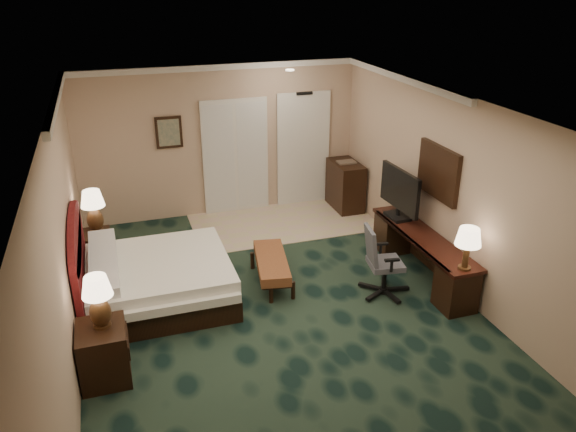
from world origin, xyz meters
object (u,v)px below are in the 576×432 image
object	(u,v)px
lamp_near	(99,302)
minibar	(345,186)
nightstand_far	(97,249)
tv	(399,194)
desk	(421,256)
desk_chair	(386,261)
bed_bench	(272,270)
nightstand_near	(104,353)
bed	(160,281)
lamp_far	(94,211)

from	to	relation	value
lamp_near	minibar	distance (m)	5.73
nightstand_far	lamp_near	world-z (taller)	lamp_near
tv	nightstand_far	bearing A→B (deg)	162.88
desk	tv	world-z (taller)	tv
minibar	desk_chair	bearing A→B (deg)	-103.16
desk_chair	minibar	world-z (taller)	desk_chair
bed_bench	lamp_near	bearing A→B (deg)	-139.40
desk	desk_chair	distance (m)	0.78
minibar	nightstand_far	bearing A→B (deg)	-168.21
nightstand_near	bed	bearing A→B (deg)	62.12
nightstand_near	nightstand_far	xyz separation A→B (m)	(-0.04, 2.73, -0.05)
nightstand_near	lamp_far	size ratio (longest dim) A/B	0.99
nightstand_far	desk	bearing A→B (deg)	-22.01
bed	desk_chair	distance (m)	3.08
lamp_far	desk_chair	world-z (taller)	lamp_far
lamp_far	tv	xyz separation A→B (m)	(4.41, -1.19, 0.18)
tv	minibar	size ratio (longest dim) A/B	1.12
lamp_near	desk	size ratio (longest dim) A/B	0.26
lamp_near	desk_chair	xyz separation A→B (m)	(3.70, 0.61, -0.44)
tv	desk_chair	world-z (taller)	tv
lamp_far	desk	distance (m)	4.87
lamp_far	nightstand_near	bearing A→B (deg)	-89.79
nightstand_far	lamp_far	world-z (taller)	lamp_far
lamp_near	desk	world-z (taller)	lamp_near
bed_bench	desk_chair	world-z (taller)	desk_chair
nightstand_near	desk	distance (m)	4.55
lamp_near	desk	bearing A→B (deg)	11.10
lamp_near	desk_chair	distance (m)	3.78
desk	tv	distance (m)	1.00
desk	desk_chair	size ratio (longest dim) A/B	2.26
lamp_far	bed	bearing A→B (deg)	-60.54
bed	bed_bench	bearing A→B (deg)	-0.94
lamp_near	bed	bearing A→B (deg)	62.30
lamp_far	tv	world-z (taller)	tv
bed_bench	tv	bearing A→B (deg)	15.27
bed_bench	tv	xyz separation A→B (m)	(2.08, 0.19, 0.85)
lamp_near	desk_chair	world-z (taller)	lamp_near
lamp_far	bed_bench	bearing A→B (deg)	-30.67
bed	desk_chair	bearing A→B (deg)	-14.55
minibar	desk	bearing A→B (deg)	-89.63
lamp_far	desk_chair	bearing A→B (deg)	-29.65
desk	lamp_far	bearing A→B (deg)	157.20
lamp_far	bed_bench	world-z (taller)	lamp_far
lamp_far	desk_chair	xyz separation A→B (m)	(3.74, -2.13, -0.36)
nightstand_far	lamp_far	distance (m)	0.60
minibar	lamp_far	bearing A→B (deg)	-168.87
bed	desk	xyz separation A→B (m)	(3.70, -0.52, 0.03)
nightstand_far	bed_bench	bearing A→B (deg)	-29.26
nightstand_far	minibar	world-z (taller)	minibar
nightstand_far	nightstand_near	bearing A→B (deg)	-89.14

